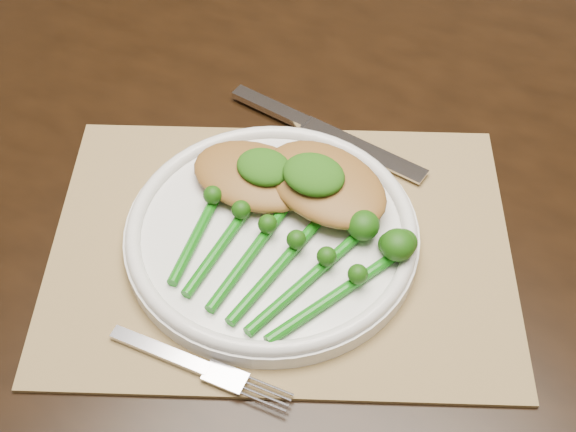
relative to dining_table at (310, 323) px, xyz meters
The scene contains 10 objects.
dining_table is the anchor object (origin of this frame).
placemat 0.41m from the dining_table, 74.63° to the right, with size 0.42×0.31×0.00m, color olive.
dinner_plate 0.42m from the dining_table, 78.04° to the right, with size 0.27×0.27×0.02m.
knife 0.38m from the dining_table, 150.86° to the right, with size 0.23×0.04×0.01m.
fork 0.49m from the dining_table, 79.16° to the right, with size 0.16×0.03×0.00m.
chicken_fillet_left 0.42m from the dining_table, 94.66° to the right, with size 0.12×0.08×0.02m, color olive.
chicken_fillet_right 0.43m from the dining_table, 59.34° to the right, with size 0.13×0.09×0.03m, color olive.
pesto_dollop_left 0.43m from the dining_table, 89.76° to the right, with size 0.05×0.04×0.02m, color #144009.
pesto_dollop_right 0.44m from the dining_table, 65.02° to the right, with size 0.06×0.05×0.02m, color #144009.
broccolini_bundle 0.44m from the dining_table, 75.89° to the right, with size 0.19×0.20×0.04m.
Camera 1 is at (0.24, -0.46, 1.33)m, focal length 50.00 mm.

